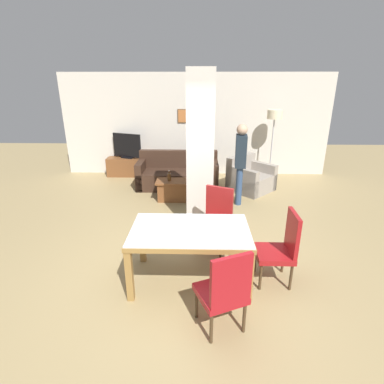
{
  "coord_description": "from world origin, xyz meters",
  "views": [
    {
      "loc": [
        0.11,
        -3.36,
        2.51
      ],
      "look_at": [
        0.0,
        0.93,
        0.9
      ],
      "focal_mm": 28.0,
      "sensor_mm": 36.0,
      "label": 1
    }
  ],
  "objects_px": {
    "dining_chair_near_right": "(225,290)",
    "bottle": "(169,177)",
    "sofa": "(178,175)",
    "dining_chair_far_right": "(216,218)",
    "coffee_table": "(173,190)",
    "armchair": "(250,179)",
    "dining_chair_head_right": "(281,246)",
    "tv_stand": "(129,167)",
    "tv_screen": "(127,146)",
    "standing_person": "(240,159)",
    "floor_lamp": "(274,121)",
    "dining_table": "(190,240)"
  },
  "relations": [
    {
      "from": "armchair",
      "to": "tv_stand",
      "type": "relative_size",
      "value": 1.08
    },
    {
      "from": "dining_chair_far_right",
      "to": "bottle",
      "type": "distance_m",
      "value": 2.2
    },
    {
      "from": "dining_chair_far_right",
      "to": "coffee_table",
      "type": "bearing_deg",
      "value": -42.93
    },
    {
      "from": "tv_screen",
      "to": "standing_person",
      "type": "relative_size",
      "value": 0.47
    },
    {
      "from": "sofa",
      "to": "dining_chair_far_right",
      "type": "bearing_deg",
      "value": 105.34
    },
    {
      "from": "dining_chair_near_right",
      "to": "bottle",
      "type": "distance_m",
      "value": 3.8
    },
    {
      "from": "dining_table",
      "to": "coffee_table",
      "type": "bearing_deg",
      "value": 99.18
    },
    {
      "from": "bottle",
      "to": "tv_screen",
      "type": "relative_size",
      "value": 0.28
    },
    {
      "from": "sofa",
      "to": "bottle",
      "type": "xyz_separation_m",
      "value": [
        -0.12,
        -0.9,
        0.24
      ]
    },
    {
      "from": "coffee_table",
      "to": "armchair",
      "type": "bearing_deg",
      "value": 20.97
    },
    {
      "from": "tv_stand",
      "to": "tv_screen",
      "type": "height_order",
      "value": "tv_screen"
    },
    {
      "from": "floor_lamp",
      "to": "dining_chair_far_right",
      "type": "bearing_deg",
      "value": -114.55
    },
    {
      "from": "tv_screen",
      "to": "dining_chair_head_right",
      "type": "bearing_deg",
      "value": 144.11
    },
    {
      "from": "sofa",
      "to": "standing_person",
      "type": "xyz_separation_m",
      "value": [
        1.38,
        -1.04,
        0.68
      ]
    },
    {
      "from": "sofa",
      "to": "dining_chair_head_right",
      "type": "bearing_deg",
      "value": 113.05
    },
    {
      "from": "dining_chair_far_right",
      "to": "dining_chair_head_right",
      "type": "xyz_separation_m",
      "value": [
        0.79,
        -0.83,
        0.0
      ]
    },
    {
      "from": "dining_table",
      "to": "bottle",
      "type": "distance_m",
      "value": 2.88
    },
    {
      "from": "sofa",
      "to": "bottle",
      "type": "bearing_deg",
      "value": 82.07
    },
    {
      "from": "dining_chair_near_right",
      "to": "sofa",
      "type": "distance_m",
      "value": 4.66
    },
    {
      "from": "bottle",
      "to": "floor_lamp",
      "type": "relative_size",
      "value": 0.12
    },
    {
      "from": "dining_table",
      "to": "dining_chair_head_right",
      "type": "xyz_separation_m",
      "value": [
        1.17,
        0.0,
        -0.07
      ]
    },
    {
      "from": "tv_screen",
      "to": "bottle",
      "type": "bearing_deg",
      "value": 147.26
    },
    {
      "from": "coffee_table",
      "to": "bottle",
      "type": "xyz_separation_m",
      "value": [
        -0.09,
        0.01,
        0.3
      ]
    },
    {
      "from": "sofa",
      "to": "coffee_table",
      "type": "distance_m",
      "value": 0.9
    },
    {
      "from": "dining_chair_head_right",
      "to": "floor_lamp",
      "type": "distance_m",
      "value": 4.53
    },
    {
      "from": "tv_stand",
      "to": "dining_chair_head_right",
      "type": "bearing_deg",
      "value": -56.75
    },
    {
      "from": "dining_chair_head_right",
      "to": "bottle",
      "type": "relative_size",
      "value": 4.37
    },
    {
      "from": "dining_chair_head_right",
      "to": "armchair",
      "type": "distance_m",
      "value": 3.52
    },
    {
      "from": "armchair",
      "to": "dining_chair_far_right",
      "type": "bearing_deg",
      "value": 25.65
    },
    {
      "from": "bottle",
      "to": "sofa",
      "type": "bearing_deg",
      "value": 82.07
    },
    {
      "from": "dining_chair_far_right",
      "to": "sofa",
      "type": "bearing_deg",
      "value": -50.23
    },
    {
      "from": "dining_table",
      "to": "dining_chair_head_right",
      "type": "bearing_deg",
      "value": 0.0
    },
    {
      "from": "coffee_table",
      "to": "bottle",
      "type": "relative_size",
      "value": 3.33
    },
    {
      "from": "dining_chair_head_right",
      "to": "coffee_table",
      "type": "distance_m",
      "value": 3.27
    },
    {
      "from": "dining_chair_head_right",
      "to": "tv_screen",
      "type": "height_order",
      "value": "tv_screen"
    },
    {
      "from": "armchair",
      "to": "bottle",
      "type": "bearing_deg",
      "value": -24.88
    },
    {
      "from": "bottle",
      "to": "floor_lamp",
      "type": "height_order",
      "value": "floor_lamp"
    },
    {
      "from": "dining_table",
      "to": "sofa",
      "type": "relative_size",
      "value": 0.77
    },
    {
      "from": "coffee_table",
      "to": "dining_chair_near_right",
      "type": "bearing_deg",
      "value": -77.3
    },
    {
      "from": "dining_table",
      "to": "dining_chair_far_right",
      "type": "relative_size",
      "value": 1.54
    },
    {
      "from": "dining_chair_head_right",
      "to": "tv_stand",
      "type": "height_order",
      "value": "dining_chair_head_right"
    },
    {
      "from": "tv_screen",
      "to": "standing_person",
      "type": "height_order",
      "value": "standing_person"
    },
    {
      "from": "standing_person",
      "to": "coffee_table",
      "type": "bearing_deg",
      "value": 90.0
    },
    {
      "from": "coffee_table",
      "to": "tv_screen",
      "type": "distance_m",
      "value": 2.33
    },
    {
      "from": "dining_chair_far_right",
      "to": "tv_stand",
      "type": "relative_size",
      "value": 0.86
    },
    {
      "from": "sofa",
      "to": "bottle",
      "type": "height_order",
      "value": "sofa"
    },
    {
      "from": "standing_person",
      "to": "dining_chair_near_right",
      "type": "bearing_deg",
      "value": 176.34
    },
    {
      "from": "coffee_table",
      "to": "standing_person",
      "type": "bearing_deg",
      "value": -5.68
    },
    {
      "from": "tv_screen",
      "to": "standing_person",
      "type": "xyz_separation_m",
      "value": [
        2.8,
        -1.91,
        0.15
      ]
    },
    {
      "from": "tv_stand",
      "to": "tv_screen",
      "type": "relative_size",
      "value": 1.44
    }
  ]
}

